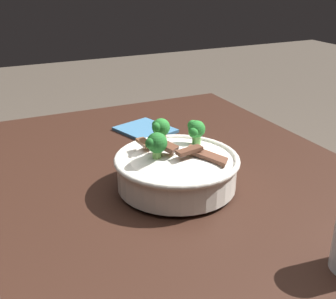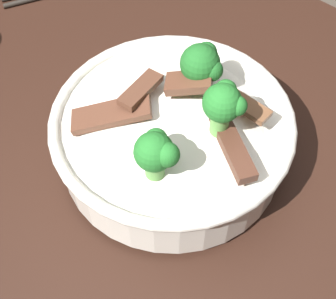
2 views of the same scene
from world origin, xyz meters
name	(u,v)px [view 1 (image 1 of 2)]	position (x,y,z in m)	size (l,w,h in m)	color
dining_table	(188,244)	(0.00, 0.00, 0.62)	(1.11, 0.76, 0.77)	black
rice_bowl	(176,167)	(-0.01, 0.03, 0.82)	(0.24, 0.24, 0.13)	silver
folded_napkin	(145,130)	(0.31, -0.03, 0.77)	(0.14, 0.12, 0.01)	#386689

